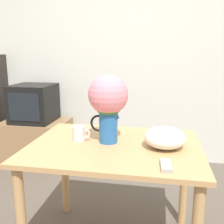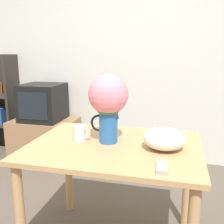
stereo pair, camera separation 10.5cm
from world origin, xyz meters
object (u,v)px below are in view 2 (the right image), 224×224
(white_bowl, at_px, (164,139))
(coffee_mug, at_px, (80,133))
(flower_vase, at_px, (108,100))
(tv_set, at_px, (43,102))

(white_bowl, bearing_deg, coffee_mug, 176.98)
(flower_vase, height_order, coffee_mug, flower_vase)
(flower_vase, xyz_separation_m, coffee_mug, (-0.20, -0.01, -0.23))
(white_bowl, distance_m, tv_set, 2.05)
(flower_vase, distance_m, white_bowl, 0.43)
(coffee_mug, xyz_separation_m, tv_set, (-0.99, 1.29, -0.07))
(flower_vase, bearing_deg, tv_set, 132.74)
(coffee_mug, bearing_deg, white_bowl, -3.02)
(flower_vase, xyz_separation_m, white_bowl, (0.37, -0.04, -0.22))
(flower_vase, bearing_deg, coffee_mug, -177.62)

